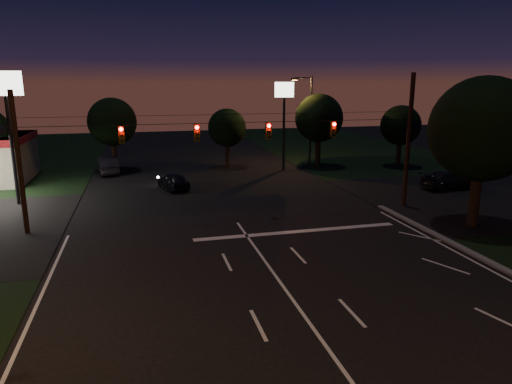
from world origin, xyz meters
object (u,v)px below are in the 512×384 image
object	(u,v)px
tree_right_near	(481,130)
car_cross	(451,180)
utility_pole_right	(403,206)
car_oncoming_a	(173,181)
car_oncoming_b	(108,165)

from	to	relation	value
tree_right_near	car_cross	bearing A→B (deg)	59.70
utility_pole_right	car_oncoming_a	xyz separation A→B (m)	(-15.10, 9.11, 0.68)
tree_right_near	car_cross	distance (m)	11.04
car_oncoming_b	tree_right_near	bearing A→B (deg)	126.60
utility_pole_right	car_cross	size ratio (longest dim) A/B	1.79
tree_right_near	car_cross	xyz separation A→B (m)	(4.98, 8.52, -4.95)
car_oncoming_a	car_cross	size ratio (longest dim) A/B	0.79
tree_right_near	car_oncoming_a	world-z (taller)	tree_right_near
utility_pole_right	car_oncoming_b	world-z (taller)	utility_pole_right
tree_right_near	car_oncoming_a	distance (m)	22.27
car_cross	car_oncoming_a	bearing A→B (deg)	73.24
utility_pole_right	car_oncoming_a	world-z (taller)	utility_pole_right
car_oncoming_b	utility_pole_right	bearing A→B (deg)	131.62
tree_right_near	car_oncoming_b	bearing A→B (deg)	135.10
tree_right_near	car_oncoming_b	size ratio (longest dim) A/B	1.83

